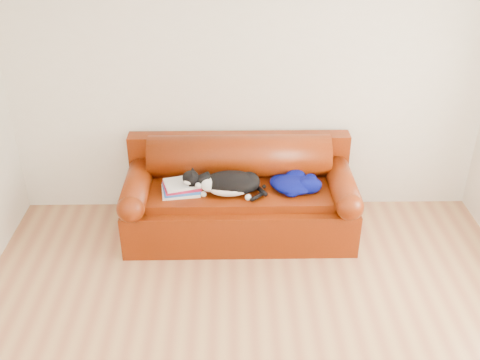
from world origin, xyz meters
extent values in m
plane|color=#92583A|center=(0.00, 0.00, 0.00)|extent=(4.50, 4.50, 0.00)
cube|color=beige|center=(0.00, 2.00, 1.30)|extent=(4.50, 0.02, 2.60)
cube|color=#3A0E02|center=(-0.09, 1.50, 0.21)|extent=(2.10, 0.90, 0.42)
cube|color=#3A0E02|center=(-0.09, 1.45, 0.45)|extent=(1.66, 0.62, 0.10)
cylinder|color=black|center=(-1.02, 1.17, 0.03)|extent=(0.06, 0.06, 0.05)
cylinder|color=black|center=(0.84, 1.17, 0.03)|extent=(0.06, 0.06, 0.05)
cylinder|color=black|center=(-1.02, 1.83, 0.03)|extent=(0.06, 0.06, 0.05)
cylinder|color=black|center=(0.84, 1.83, 0.03)|extent=(0.06, 0.06, 0.05)
cube|color=#3A0E02|center=(-0.09, 1.86, 0.42)|extent=(2.10, 0.18, 0.85)
cylinder|color=#3A0E02|center=(-0.09, 1.75, 0.68)|extent=(1.70, 0.40, 0.40)
cylinder|color=#3A0E02|center=(-1.02, 1.50, 0.54)|extent=(0.24, 0.88, 0.24)
sphere|color=#3A0E02|center=(-1.02, 1.06, 0.54)|extent=(0.24, 0.24, 0.24)
cylinder|color=#3A0E02|center=(0.84, 1.50, 0.54)|extent=(0.24, 0.88, 0.24)
sphere|color=#3A0E02|center=(0.84, 1.06, 0.54)|extent=(0.24, 0.24, 0.24)
cube|color=beige|center=(-0.61, 1.40, 0.51)|extent=(0.37, 0.30, 0.02)
cube|color=white|center=(-0.61, 1.40, 0.51)|extent=(0.35, 0.29, 0.02)
cube|color=blue|center=(-0.61, 1.40, 0.54)|extent=(0.37, 0.31, 0.02)
cube|color=white|center=(-0.61, 1.40, 0.54)|extent=(0.35, 0.29, 0.02)
cube|color=maroon|center=(-0.61, 1.40, 0.56)|extent=(0.37, 0.31, 0.02)
cube|color=white|center=(-0.61, 1.40, 0.56)|extent=(0.35, 0.30, 0.02)
cube|color=silver|center=(-0.61, 1.40, 0.59)|extent=(0.36, 0.31, 0.02)
cube|color=white|center=(-0.61, 1.40, 0.59)|extent=(0.35, 0.30, 0.02)
ellipsoid|color=black|center=(-0.17, 1.37, 0.60)|extent=(0.51, 0.29, 0.21)
ellipsoid|color=silver|center=(-0.19, 1.31, 0.57)|extent=(0.36, 0.17, 0.13)
ellipsoid|color=silver|center=(-0.36, 1.33, 0.61)|extent=(0.15, 0.13, 0.13)
ellipsoid|color=black|center=(-0.01, 1.39, 0.59)|extent=(0.21, 0.21, 0.18)
ellipsoid|color=black|center=(-0.50, 1.36, 0.67)|extent=(0.15, 0.14, 0.13)
ellipsoid|color=silver|center=(-0.52, 1.32, 0.65)|extent=(0.07, 0.06, 0.05)
sphere|color=#BF7272|center=(-0.53, 1.31, 0.66)|extent=(0.02, 0.02, 0.02)
cone|color=black|center=(-0.48, 1.33, 0.73)|extent=(0.06, 0.05, 0.06)
cone|color=black|center=(-0.48, 1.40, 0.73)|extent=(0.06, 0.05, 0.06)
cylinder|color=black|center=(0.10, 1.36, 0.53)|extent=(0.12, 0.18, 0.05)
sphere|color=silver|center=(-0.41, 1.31, 0.52)|extent=(0.05, 0.05, 0.05)
sphere|color=silver|center=(-0.02, 1.26, 0.52)|extent=(0.05, 0.05, 0.05)
ellipsoid|color=#020241|center=(0.40, 1.42, 0.56)|extent=(0.40, 0.37, 0.12)
ellipsoid|color=#020241|center=(0.53, 1.39, 0.57)|extent=(0.25, 0.22, 0.14)
ellipsoid|color=#020241|center=(0.30, 1.48, 0.55)|extent=(0.25, 0.28, 0.09)
ellipsoid|color=#020241|center=(0.43, 1.54, 0.57)|extent=(0.21, 0.17, 0.14)
ellipsoid|color=#020241|center=(0.37, 1.33, 0.55)|extent=(0.16, 0.17, 0.09)
ellipsoid|color=silver|center=(0.47, 1.36, 0.58)|extent=(0.17, 0.07, 0.04)
camera|label=1|loc=(-0.16, -2.95, 3.09)|focal=42.00mm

